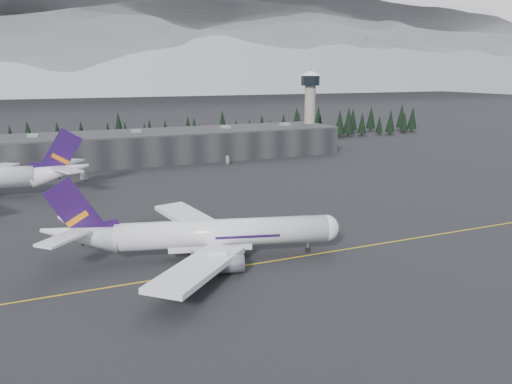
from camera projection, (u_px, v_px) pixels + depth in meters
name	position (u px, v px, depth m)	size (l,w,h in m)	color
ground	(293.00, 254.00, 105.03)	(1400.00, 1400.00, 0.00)	black
taxiline	(298.00, 257.00, 103.25)	(400.00, 0.40, 0.02)	gold
terminal	(160.00, 146.00, 215.23)	(160.00, 30.00, 12.60)	black
control_tower	(310.00, 101.00, 242.66)	(10.00, 10.00, 37.70)	gray
treeline	(144.00, 134.00, 248.01)	(360.00, 20.00, 15.00)	black
mountain_ridge	(63.00, 91.00, 998.43)	(4400.00, 900.00, 420.00)	white
jet_main	(197.00, 234.00, 101.70)	(59.49, 54.16, 17.84)	silver
gse_vehicle_a	(84.00, 178.00, 176.00)	(2.38, 5.16, 1.43)	silver
gse_vehicle_b	(228.00, 163.00, 206.76)	(1.50, 3.73, 1.27)	#BCBBBE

